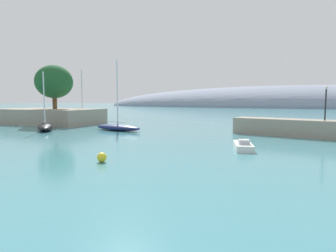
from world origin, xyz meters
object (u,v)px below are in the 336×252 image
tree_clump_shore (54,82)px  sailboat_yellow_mid_mooring (83,120)px  sailboat_black_near_shore (45,126)px  motorboat_white_foreground (243,146)px  sailboat_navy_outer_mooring (118,127)px  mooring_buoy_yellow (102,157)px  harbor_lamp_post (326,99)px

tree_clump_shore → sailboat_yellow_mid_mooring: tree_clump_shore is taller
sailboat_black_near_shore → motorboat_white_foreground: (29.07, -4.47, -0.24)m
tree_clump_shore → motorboat_white_foreground: size_ratio=1.72×
sailboat_navy_outer_mooring → motorboat_white_foreground: size_ratio=2.16×
tree_clump_shore → sailboat_yellow_mid_mooring: (3.48, 3.35, -7.15)m
sailboat_black_near_shore → sailboat_yellow_mid_mooring: bearing=150.2°
sailboat_yellow_mid_mooring → sailboat_navy_outer_mooring: size_ratio=1.01×
sailboat_navy_outer_mooring → mooring_buoy_yellow: bearing=-51.2°
sailboat_yellow_mid_mooring → harbor_lamp_post: size_ratio=2.57×
tree_clump_shore → harbor_lamp_post: (43.43, -2.34, -3.17)m
motorboat_white_foreground → sailboat_yellow_mid_mooring: bearing=-132.6°
sailboat_yellow_mid_mooring → motorboat_white_foreground: sailboat_yellow_mid_mooring is taller
sailboat_yellow_mid_mooring → sailboat_navy_outer_mooring: bearing=142.8°
motorboat_white_foreground → harbor_lamp_post: (7.28, 10.98, 4.18)m
mooring_buoy_yellow → harbor_lamp_post: (15.58, 20.54, 4.16)m
motorboat_white_foreground → harbor_lamp_post: bearing=130.8°
motorboat_white_foreground → harbor_lamp_post: 13.82m
sailboat_black_near_shore → harbor_lamp_post: bearing=53.9°
mooring_buoy_yellow → harbor_lamp_post: size_ratio=0.18×
tree_clump_shore → mooring_buoy_yellow: bearing=-39.4°
tree_clump_shore → sailboat_navy_outer_mooring: tree_clump_shore is taller
sailboat_yellow_mid_mooring → mooring_buoy_yellow: 35.80m
tree_clump_shore → harbor_lamp_post: bearing=-3.1°
motorboat_white_foreground → mooring_buoy_yellow: (-8.29, -9.56, 0.02)m
sailboat_black_near_shore → sailboat_yellow_mid_mooring: sailboat_yellow_mid_mooring is taller
tree_clump_shore → harbor_lamp_post: size_ratio=2.03×
motorboat_white_foreground → mooring_buoy_yellow: bearing=-56.5°
sailboat_navy_outer_mooring → sailboat_yellow_mid_mooring: bearing=156.3°
mooring_buoy_yellow → motorboat_white_foreground: bearing=49.1°
sailboat_yellow_mid_mooring → mooring_buoy_yellow: bearing=127.1°
sailboat_yellow_mid_mooring → mooring_buoy_yellow: (24.37, -26.23, -0.18)m
sailboat_yellow_mid_mooring → sailboat_navy_outer_mooring: sailboat_yellow_mid_mooring is taller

